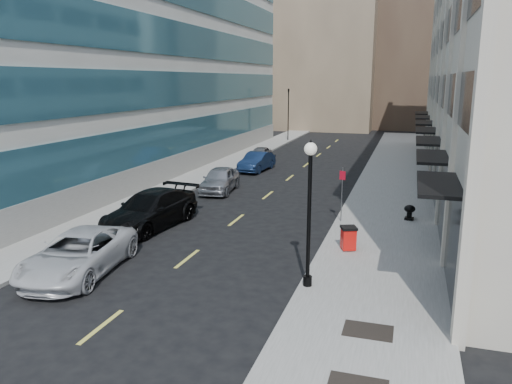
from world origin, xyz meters
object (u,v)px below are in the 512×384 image
Objects in this scene: car_white_van at (78,254)px; sign_post at (342,187)px; car_grey_sedan at (260,154)px; car_black_pickup at (150,210)px; lamppost at (309,202)px; traffic_signal at (289,92)px; urn_planter at (410,211)px; car_silver_sedan at (220,180)px; car_blue_sedan at (257,162)px; trash_bin at (348,237)px.

car_white_van is 12.85m from sign_post.
car_black_pickup is at bearing -89.59° from car_grey_sedan.
sign_post is (9.59, -17.62, 1.24)m from car_grey_sedan.
car_white_van is 8.89m from lamppost.
traffic_signal is 1.23× the size of car_white_van.
sign_post is 3.58× the size of urn_planter.
car_grey_sedan is 1.39× the size of sign_post.
car_silver_sedan reaches higher than car_blue_sedan.
car_silver_sedan is 4.62× the size of trash_bin.
traffic_signal is at bearing 85.48° from trash_bin.
lamppost reaches higher than car_grey_sedan.
lamppost reaches higher than trash_bin.
lamppost is at bearing -23.08° from car_black_pickup.
sign_post is (8.50, 9.58, 1.10)m from car_white_van.
car_black_pickup is 8.50m from car_silver_sedan.
car_black_pickup is 10.55m from lamppost.
car_blue_sedan is 1.19× the size of car_grey_sedan.
urn_planter is (12.23, 4.62, -0.27)m from car_black_pickup.
sign_post is (8.93, 3.34, 1.01)m from car_black_pickup.
car_black_pickup is 7.91× the size of urn_planter.
traffic_signal is 35.15m from urn_planter.
car_black_pickup is (1.87, -36.42, -4.83)m from traffic_signal.
car_black_pickup is 9.86m from trash_bin.
car_blue_sedan is 5.90× the size of urn_planter.
car_silver_sedan is 1.70× the size of sign_post.
car_black_pickup reaches higher than car_white_van.
traffic_signal is 6.86× the size of trash_bin.
car_black_pickup is at bearing -87.06° from traffic_signal.
traffic_signal is 43.01m from lamppost.
lamppost is 8.56m from sign_post.
car_silver_sedan is at bearing 161.94° from urn_planter.
urn_planter is at bearing -66.08° from traffic_signal.
car_grey_sedan is (-1.09, 27.20, -0.14)m from car_white_van.
car_grey_sedan reaches higher than trash_bin.
sign_post is at bearing -71.92° from traffic_signal.
trash_bin is 1.32× the size of urn_planter.
lamppost reaches higher than car_blue_sedan.
traffic_signal is 36.79m from car_black_pickup.
car_grey_sedan is 20.10m from sign_post.
trash_bin is at bearing -113.40° from urn_planter.
car_blue_sedan is at bearing 83.27° from car_silver_sedan.
trash_bin is (9.46, -9.45, -0.10)m from car_silver_sedan.
lamppost reaches higher than car_black_pickup.
traffic_signal is 2.53× the size of sign_post.
trash_bin is at bearing -72.63° from traffic_signal.
car_silver_sedan is at bearing 172.17° from sign_post.
urn_planter is at bearing 44.72° from trash_bin.
sign_post is (8.58, -5.16, 1.09)m from car_silver_sedan.
car_silver_sedan is at bearing 122.19° from lamppost.
lamppost is (10.80, -41.55, -2.56)m from traffic_signal.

